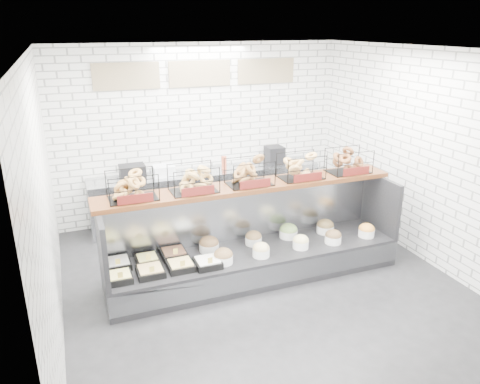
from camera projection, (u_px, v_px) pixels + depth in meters
name	position (u px, v px, depth m)	size (l,w,h in m)	color
ground	(264.00, 286.00, 6.19)	(5.50, 5.50, 0.00)	black
room_shell	(247.00, 124.00, 6.02)	(5.02, 5.51, 3.01)	white
display_case	(252.00, 253.00, 6.37)	(4.00, 0.90, 1.20)	black
bagel_shelf	(249.00, 175.00, 6.17)	(4.10, 0.50, 0.40)	#3F1E0D
prep_counter	(208.00, 194.00, 8.16)	(4.00, 0.60, 1.20)	#93969B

